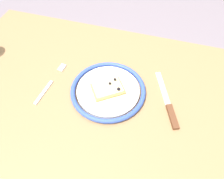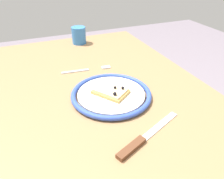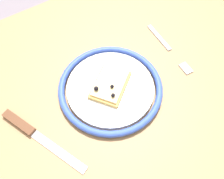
{
  "view_description": "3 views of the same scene",
  "coord_description": "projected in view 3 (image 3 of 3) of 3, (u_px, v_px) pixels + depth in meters",
  "views": [
    {
      "loc": [
        0.17,
        -0.4,
        1.36
      ],
      "look_at": [
        0.05,
        0.02,
        0.78
      ],
      "focal_mm": 33.85,
      "sensor_mm": 36.0,
      "label": 1
    },
    {
      "loc": [
        0.58,
        -0.19,
        1.15
      ],
      "look_at": [
        0.03,
        0.03,
        0.78
      ],
      "focal_mm": 34.33,
      "sensor_mm": 36.0,
      "label": 2
    },
    {
      "loc": [
        0.2,
        0.28,
        1.26
      ],
      "look_at": [
        0.04,
        0.04,
        0.77
      ],
      "focal_mm": 36.51,
      "sensor_mm": 36.0,
      "label": 3
    }
  ],
  "objects": [
    {
      "name": "pizza_slice_near",
      "position": [
        110.0,
        85.0,
        0.57
      ],
      "size": [
        0.13,
        0.12,
        0.03
      ],
      "color": "tan",
      "rests_on": "plate"
    },
    {
      "name": "dining_table",
      "position": [
        116.0,
        94.0,
        0.69
      ],
      "size": [
        1.18,
        0.75,
        0.75
      ],
      "color": "#936D47",
      "rests_on": "ground_plane"
    },
    {
      "name": "plate",
      "position": [
        110.0,
        88.0,
        0.58
      ],
      "size": [
        0.26,
        0.26,
        0.02
      ],
      "color": "white",
      "rests_on": "dining_table"
    },
    {
      "name": "fork",
      "position": [
        169.0,
        48.0,
        0.65
      ],
      "size": [
        0.04,
        0.2,
        0.0
      ],
      "color": "#B8B8B8",
      "rests_on": "dining_table"
    },
    {
      "name": "knife",
      "position": [
        29.0,
        130.0,
        0.52
      ],
      "size": [
        0.11,
        0.23,
        0.01
      ],
      "color": "silver",
      "rests_on": "dining_table"
    },
    {
      "name": "ground_plane",
      "position": [
        114.0,
        152.0,
        1.26
      ],
      "size": [
        6.0,
        6.0,
        0.0
      ],
      "primitive_type": "plane",
      "color": "slate"
    }
  ]
}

